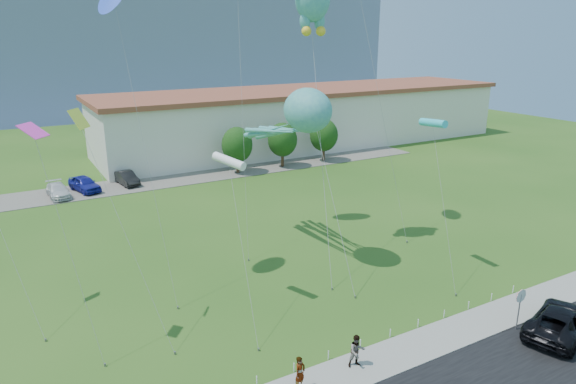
{
  "coord_description": "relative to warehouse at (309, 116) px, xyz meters",
  "views": [
    {
      "loc": [
        -13.7,
        -19.51,
        15.61
      ],
      "look_at": [
        1.97,
        8.0,
        5.86
      ],
      "focal_mm": 32.0,
      "sensor_mm": 36.0,
      "label": 1
    }
  ],
  "objects": [
    {
      "name": "ground",
      "position": [
        -26.0,
        -44.0,
        -4.12
      ],
      "size": [
        160.0,
        160.0,
        0.0
      ],
      "primitive_type": "plane",
      "color": "#285016",
      "rests_on": "ground"
    },
    {
      "name": "sidewalk",
      "position": [
        -26.0,
        -46.75,
        -4.07
      ],
      "size": [
        80.0,
        2.5,
        0.1
      ],
      "primitive_type": "cube",
      "color": "gray",
      "rests_on": "ground"
    },
    {
      "name": "parking_strip",
      "position": [
        -26.0,
        -9.0,
        -4.09
      ],
      "size": [
        70.0,
        6.0,
        0.06
      ],
      "primitive_type": "cube",
      "color": "#59544C",
      "rests_on": "ground"
    },
    {
      "name": "hill_ridge",
      "position": [
        -26.0,
        76.0,
        8.38
      ],
      "size": [
        160.0,
        50.0,
        25.0
      ],
      "primitive_type": "cube",
      "color": "slate",
      "rests_on": "ground"
    },
    {
      "name": "warehouse",
      "position": [
        0.0,
        0.0,
        0.0
      ],
      "size": [
        61.0,
        15.0,
        8.2
      ],
      "color": "beige",
      "rests_on": "ground"
    },
    {
      "name": "stop_sign",
      "position": [
        -16.5,
        -48.21,
        -2.26
      ],
      "size": [
        0.8,
        0.07,
        2.5
      ],
      "color": "slate",
      "rests_on": "ground"
    },
    {
      "name": "rope_fence",
      "position": [
        -26.0,
        -45.3,
        -3.87
      ],
      "size": [
        26.05,
        0.05,
        0.5
      ],
      "color": "white",
      "rests_on": "ground"
    },
    {
      "name": "tree_near",
      "position": [
        -16.0,
        -10.0,
        -0.74
      ],
      "size": [
        3.6,
        3.6,
        5.47
      ],
      "color": "#3F2B19",
      "rests_on": "ground"
    },
    {
      "name": "tree_mid",
      "position": [
        -10.0,
        -10.0,
        -0.74
      ],
      "size": [
        3.6,
        3.6,
        5.47
      ],
      "color": "#3F2B19",
      "rests_on": "ground"
    },
    {
      "name": "tree_far",
      "position": [
        -4.0,
        -10.0,
        -0.74
      ],
      "size": [
        3.6,
        3.6,
        5.47
      ],
      "color": "#3F2B19",
      "rests_on": "ground"
    },
    {
      "name": "suv",
      "position": [
        -14.86,
        -49.62,
        -3.29
      ],
      "size": [
        6.05,
        4.06,
        1.54
      ],
      "primitive_type": "imported",
      "rotation": [
        0.0,
        0.0,
        1.87
      ],
      "color": "black",
      "rests_on": "road"
    },
    {
      "name": "pedestrian_left",
      "position": [
        -29.43,
        -46.57,
        -3.21
      ],
      "size": [
        0.69,
        0.56,
        1.63
      ],
      "primitive_type": "imported",
      "rotation": [
        0.0,
        0.0,
        0.33
      ],
      "color": "gray",
      "rests_on": "sidewalk"
    },
    {
      "name": "pedestrian_right",
      "position": [
        -26.19,
        -46.52,
        -3.19
      ],
      "size": [
        0.95,
        0.82,
        1.68
      ],
      "primitive_type": "imported",
      "rotation": [
        0.0,
        0.0,
        -0.25
      ],
      "color": "gray",
      "rests_on": "sidewalk"
    },
    {
      "name": "parked_car_white",
      "position": [
        -35.47,
        -9.69,
        -3.41
      ],
      "size": [
        2.08,
        4.6,
        1.31
      ],
      "primitive_type": "imported",
      "rotation": [
        0.0,
        0.0,
        0.05
      ],
      "color": "silver",
      "rests_on": "parking_strip"
    },
    {
      "name": "parked_car_blue",
      "position": [
        -32.83,
        -8.89,
        -3.28
      ],
      "size": [
        3.05,
        4.92,
        1.56
      ],
      "primitive_type": "imported",
      "rotation": [
        0.0,
        0.0,
        0.28
      ],
      "color": "navy",
      "rests_on": "parking_strip"
    },
    {
      "name": "parked_car_black",
      "position": [
        -28.46,
        -8.48,
        -3.36
      ],
      "size": [
        2.1,
        4.47,
        1.42
      ],
      "primitive_type": "imported",
      "rotation": [
        0.0,
        0.0,
        0.14
      ],
      "color": "black",
      "rests_on": "parking_strip"
    },
    {
      "name": "octopus_kite",
      "position": [
        -22.14,
        -33.84,
        5.97
      ],
      "size": [
        2.9,
        13.12,
        12.35
      ],
      "color": "teal",
      "rests_on": "ground"
    },
    {
      "name": "small_kite_blue",
      "position": [
        -32.95,
        -31.8,
        13.22
      ],
      "size": [
        1.92,
        5.8,
        18.46
      ],
      "color": "blue",
      "rests_on": "ground"
    },
    {
      "name": "small_kite_cyan",
      "position": [
        -15.47,
        -39.77,
        5.97
      ],
      "size": [
        1.28,
        5.27,
        10.62
      ],
      "color": "#2EC2D2",
      "rests_on": "ground"
    },
    {
      "name": "small_kite_yellow",
      "position": [
        -35.86,
        -36.85,
        6.14
      ],
      "size": [
        3.3,
        5.47,
        12.03
      ],
      "color": "yellow",
      "rests_on": "ground"
    },
    {
      "name": "small_kite_pink",
      "position": [
        -38.18,
        -37.79,
        6.01
      ],
      "size": [
        2.18,
        3.56,
        11.82
      ],
      "color": "#F436BB",
      "rests_on": "ground"
    },
    {
      "name": "small_kite_white",
      "position": [
        -28.7,
        -37.51,
        4.59
      ],
      "size": [
        1.33,
        6.63,
        9.22
      ],
      "color": "white",
      "rests_on": "ground"
    }
  ]
}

